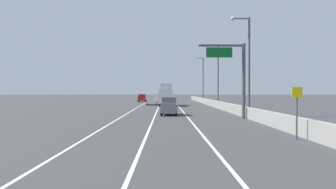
{
  "coord_description": "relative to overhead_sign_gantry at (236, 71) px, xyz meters",
  "views": [
    {
      "loc": [
        -0.81,
        -3.97,
        2.8
      ],
      "look_at": [
        -0.41,
        51.11,
        2.14
      ],
      "focal_mm": 35.16,
      "sensor_mm": 36.0,
      "label": 1
    }
  ],
  "objects": [
    {
      "name": "car_red_0",
      "position": [
        -12.93,
        49.37,
        -3.78
      ],
      "size": [
        1.97,
        4.42,
        1.9
      ],
      "color": "red",
      "rests_on": "ground_plane"
    },
    {
      "name": "car_white_2",
      "position": [
        -9.48,
        55.55,
        -3.78
      ],
      "size": [
        1.99,
        4.15,
        1.89
      ],
      "color": "white",
      "rests_on": "ground_plane"
    },
    {
      "name": "lane_stripe_right",
      "position": [
        -4.75,
        26.2,
        -4.73
      ],
      "size": [
        0.16,
        130.0,
        0.0
      ],
      "primitive_type": "cube",
      "color": "silver",
      "rests_on": "ground_plane"
    },
    {
      "name": "lamp_post_right_second",
      "position": [
        1.84,
        3.19,
        1.48
      ],
      "size": [
        2.14,
        0.44,
        10.9
      ],
      "color": "#4C4C51",
      "rests_on": "ground_plane"
    },
    {
      "name": "lamp_post_right_third",
      "position": [
        1.89,
        24.81,
        1.48
      ],
      "size": [
        2.14,
        0.44,
        10.9
      ],
      "color": "#4C4C51",
      "rests_on": "ground_plane"
    },
    {
      "name": "ground_plane",
      "position": [
        -6.25,
        35.2,
        -4.73
      ],
      "size": [
        320.0,
        320.0,
        0.0
      ],
      "primitive_type": "plane",
      "color": "#38383A"
    },
    {
      "name": "lamp_post_right_fourth",
      "position": [
        1.73,
        46.42,
        1.48
      ],
      "size": [
        2.14,
        0.44,
        10.9
      ],
      "color": "#4C4C51",
      "rests_on": "ground_plane"
    },
    {
      "name": "car_black_3",
      "position": [
        -6.72,
        56.99,
        -3.71
      ],
      "size": [
        2.03,
        4.36,
        2.04
      ],
      "color": "black",
      "rests_on": "ground_plane"
    },
    {
      "name": "lane_stripe_center",
      "position": [
        -8.25,
        26.2,
        -4.73
      ],
      "size": [
        0.16,
        130.0,
        0.0
      ],
      "primitive_type": "cube",
      "color": "silver",
      "rests_on": "ground_plane"
    },
    {
      "name": "speed_advisory_sign",
      "position": [
        0.44,
        -14.05,
        -2.96
      ],
      "size": [
        0.6,
        0.11,
        3.0
      ],
      "color": "#4C4C51",
      "rests_on": "ground_plane"
    },
    {
      "name": "overhead_sign_gantry",
      "position": [
        0.0,
        0.0,
        0.0
      ],
      "size": [
        4.68,
        0.36,
        7.5
      ],
      "color": "#47474C",
      "rests_on": "ground_plane"
    },
    {
      "name": "car_gray_4",
      "position": [
        -6.65,
        4.82,
        -3.7
      ],
      "size": [
        1.99,
        4.5,
        2.06
      ],
      "color": "slate",
      "rests_on": "ground_plane"
    },
    {
      "name": "jersey_barrier_right",
      "position": [
        1.34,
        11.2,
        -4.18
      ],
      "size": [
        0.6,
        120.0,
        1.1
      ],
      "primitive_type": "cube",
      "color": "gray",
      "rests_on": "ground_plane"
    },
    {
      "name": "car_silver_1",
      "position": [
        -9.72,
        31.04,
        -3.77
      ],
      "size": [
        2.0,
        4.66,
        1.91
      ],
      "color": "#B7B7BC",
      "rests_on": "ground_plane"
    },
    {
      "name": "box_truck",
      "position": [
        -6.99,
        28.31,
        -2.83
      ],
      "size": [
        2.64,
        8.74,
        4.15
      ],
      "color": "silver",
      "rests_on": "ground_plane"
    },
    {
      "name": "lane_stripe_left",
      "position": [
        -11.75,
        26.2,
        -4.73
      ],
      "size": [
        0.16,
        130.0,
        0.0
      ],
      "primitive_type": "cube",
      "color": "silver",
      "rests_on": "ground_plane"
    }
  ]
}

